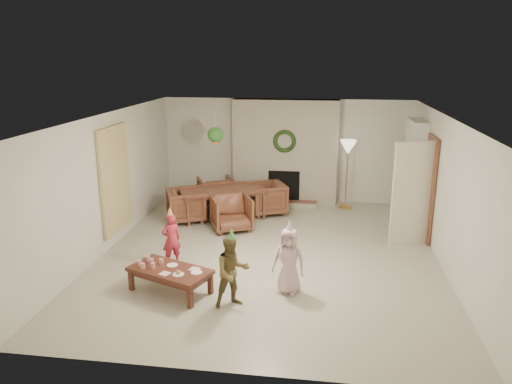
% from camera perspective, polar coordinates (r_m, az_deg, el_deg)
% --- Properties ---
extents(floor, '(7.00, 7.00, 0.00)m').
position_cam_1_polar(floor, '(8.96, 1.56, -7.25)').
color(floor, '#B7B29E').
rests_on(floor, ground).
extents(ceiling, '(7.00, 7.00, 0.00)m').
position_cam_1_polar(ceiling, '(8.30, 1.69, 8.84)').
color(ceiling, white).
rests_on(ceiling, wall_back).
extents(wall_back, '(7.00, 0.00, 7.00)m').
position_cam_1_polar(wall_back, '(11.94, 3.52, 4.90)').
color(wall_back, silver).
rests_on(wall_back, floor).
extents(wall_front, '(7.00, 0.00, 7.00)m').
position_cam_1_polar(wall_front, '(5.28, -2.72, -9.53)').
color(wall_front, silver).
rests_on(wall_front, floor).
extents(wall_left, '(0.00, 7.00, 7.00)m').
position_cam_1_polar(wall_left, '(9.35, -16.97, 1.15)').
color(wall_left, silver).
rests_on(wall_left, floor).
extents(wall_right, '(0.00, 7.00, 7.00)m').
position_cam_1_polar(wall_right, '(8.75, 21.54, -0.27)').
color(wall_right, silver).
rests_on(wall_right, floor).
extents(fireplace_mass, '(2.50, 0.40, 2.50)m').
position_cam_1_polar(fireplace_mass, '(11.74, 3.44, 4.72)').
color(fireplace_mass, '#4E2114').
rests_on(fireplace_mass, floor).
extents(fireplace_hearth, '(1.60, 0.30, 0.12)m').
position_cam_1_polar(fireplace_hearth, '(11.70, 3.20, -1.34)').
color(fireplace_hearth, maroon).
rests_on(fireplace_hearth, floor).
extents(fireplace_firebox, '(0.75, 0.12, 0.75)m').
position_cam_1_polar(fireplace_firebox, '(11.75, 3.30, 0.72)').
color(fireplace_firebox, black).
rests_on(fireplace_firebox, floor).
extents(fireplace_wreath, '(0.54, 0.10, 0.54)m').
position_cam_1_polar(fireplace_wreath, '(11.46, 3.37, 5.97)').
color(fireplace_wreath, '#1A3614').
rests_on(fireplace_wreath, fireplace_mass).
extents(floor_lamp_base, '(0.30, 0.30, 0.03)m').
position_cam_1_polar(floor_lamp_base, '(11.74, 10.42, -1.75)').
color(floor_lamp_base, gold).
rests_on(floor_lamp_base, floor).
extents(floor_lamp_post, '(0.03, 0.03, 1.46)m').
position_cam_1_polar(floor_lamp_post, '(11.54, 10.60, 1.76)').
color(floor_lamp_post, gold).
rests_on(floor_lamp_post, floor).
extents(floor_lamp_shade, '(0.39, 0.39, 0.32)m').
position_cam_1_polar(floor_lamp_shade, '(11.39, 10.78, 5.18)').
color(floor_lamp_shade, beige).
rests_on(floor_lamp_shade, floor_lamp_post).
extents(bookshelf_carcass, '(0.30, 1.00, 2.20)m').
position_cam_1_polar(bookshelf_carcass, '(10.93, 17.99, 2.32)').
color(bookshelf_carcass, white).
rests_on(bookshelf_carcass, floor).
extents(bookshelf_shelf_a, '(0.30, 0.92, 0.03)m').
position_cam_1_polar(bookshelf_shelf_a, '(11.09, 17.61, -0.94)').
color(bookshelf_shelf_a, white).
rests_on(bookshelf_shelf_a, bookshelf_carcass).
extents(bookshelf_shelf_b, '(0.30, 0.92, 0.03)m').
position_cam_1_polar(bookshelf_shelf_b, '(10.99, 17.78, 1.06)').
color(bookshelf_shelf_b, white).
rests_on(bookshelf_shelf_b, bookshelf_carcass).
extents(bookshelf_shelf_c, '(0.30, 0.92, 0.03)m').
position_cam_1_polar(bookshelf_shelf_c, '(10.90, 17.96, 3.09)').
color(bookshelf_shelf_c, white).
rests_on(bookshelf_shelf_c, bookshelf_carcass).
extents(bookshelf_shelf_d, '(0.30, 0.92, 0.03)m').
position_cam_1_polar(bookshelf_shelf_d, '(10.82, 18.14, 5.16)').
color(bookshelf_shelf_d, white).
rests_on(bookshelf_shelf_d, bookshelf_carcass).
extents(books_row_lower, '(0.20, 0.40, 0.24)m').
position_cam_1_polar(books_row_lower, '(10.91, 17.69, -0.46)').
color(books_row_lower, '#B82131').
rests_on(books_row_lower, bookshelf_shelf_a).
extents(books_row_mid, '(0.20, 0.44, 0.24)m').
position_cam_1_polar(books_row_mid, '(11.00, 17.70, 1.83)').
color(books_row_mid, '#285094').
rests_on(books_row_mid, bookshelf_shelf_b).
extents(books_row_upper, '(0.20, 0.36, 0.22)m').
position_cam_1_polar(books_row_upper, '(10.77, 18.00, 3.65)').
color(books_row_upper, '#A57723').
rests_on(books_row_upper, bookshelf_shelf_c).
extents(door_frame, '(0.05, 0.86, 2.04)m').
position_cam_1_polar(door_frame, '(9.93, 19.66, 0.37)').
color(door_frame, brown).
rests_on(door_frame, floor).
extents(door_leaf, '(0.77, 0.32, 2.00)m').
position_cam_1_polar(door_leaf, '(9.50, 17.84, -0.27)').
color(door_leaf, beige).
rests_on(door_leaf, floor).
extents(curtain_panel, '(0.06, 1.20, 2.00)m').
position_cam_1_polar(curtain_panel, '(9.51, -16.26, 1.44)').
color(curtain_panel, beige).
rests_on(curtain_panel, wall_left).
extents(dining_table, '(2.11, 1.70, 0.65)m').
position_cam_1_polar(dining_table, '(10.79, -3.89, -1.36)').
color(dining_table, brown).
rests_on(dining_table, floor).
extents(dining_chair_near, '(1.03, 1.04, 0.72)m').
position_cam_1_polar(dining_chair_near, '(10.03, -2.89, -2.50)').
color(dining_chair_near, brown).
rests_on(dining_chair_near, floor).
extents(dining_chair_far, '(1.03, 1.04, 0.72)m').
position_cam_1_polar(dining_chair_far, '(11.55, -4.77, -0.04)').
color(dining_chair_far, brown).
rests_on(dining_chair_far, floor).
extents(dining_chair_left, '(1.04, 1.03, 0.72)m').
position_cam_1_polar(dining_chair_left, '(10.65, -8.18, -1.53)').
color(dining_chair_left, brown).
rests_on(dining_chair_left, floor).
extents(dining_chair_right, '(1.04, 1.03, 0.72)m').
position_cam_1_polar(dining_chair_right, '(11.03, 1.27, -0.75)').
color(dining_chair_right, brown).
rests_on(dining_chair_right, floor).
extents(hanging_plant_cord, '(0.01, 0.01, 0.70)m').
position_cam_1_polar(hanging_plant_cord, '(10.03, -4.83, 7.99)').
color(hanging_plant_cord, tan).
rests_on(hanging_plant_cord, ceiling).
extents(hanging_plant_pot, '(0.16, 0.16, 0.12)m').
position_cam_1_polar(hanging_plant_pot, '(10.08, -4.79, 6.02)').
color(hanging_plant_pot, '#A75935').
rests_on(hanging_plant_pot, hanging_plant_cord).
extents(hanging_plant_foliage, '(0.32, 0.32, 0.32)m').
position_cam_1_polar(hanging_plant_foliage, '(10.06, -4.80, 6.69)').
color(hanging_plant_foliage, '#1D4D19').
rests_on(hanging_plant_foliage, hanging_plant_pot).
extents(coffee_table_top, '(1.39, 1.04, 0.06)m').
position_cam_1_polar(coffee_table_top, '(7.57, -10.08, -9.06)').
color(coffee_table_top, '#55281C').
rests_on(coffee_table_top, floor).
extents(coffee_table_apron, '(1.26, 0.92, 0.08)m').
position_cam_1_polar(coffee_table_apron, '(7.60, -10.05, -9.52)').
color(coffee_table_apron, '#55281C').
rests_on(coffee_table_apron, floor).
extents(coffee_leg_fl, '(0.09, 0.09, 0.33)m').
position_cam_1_polar(coffee_leg_fl, '(7.84, -14.44, -10.00)').
color(coffee_leg_fl, '#55281C').
rests_on(coffee_leg_fl, floor).
extents(coffee_leg_fr, '(0.09, 0.09, 0.33)m').
position_cam_1_polar(coffee_leg_fr, '(7.16, -7.76, -12.21)').
color(coffee_leg_fr, '#55281C').
rests_on(coffee_leg_fr, floor).
extents(coffee_leg_bl, '(0.09, 0.09, 0.33)m').
position_cam_1_polar(coffee_leg_bl, '(8.17, -11.96, -8.73)').
color(coffee_leg_bl, '#55281C').
rests_on(coffee_leg_bl, floor).
extents(coffee_leg_br, '(0.09, 0.09, 0.33)m').
position_cam_1_polar(coffee_leg_br, '(7.52, -5.37, -10.68)').
color(coffee_leg_br, '#55281C').
rests_on(coffee_leg_br, floor).
extents(cup_a, '(0.09, 0.09, 0.09)m').
position_cam_1_polar(cup_a, '(7.74, -13.54, -8.11)').
color(cup_a, white).
rests_on(cup_a, coffee_table_top).
extents(cup_b, '(0.09, 0.09, 0.09)m').
position_cam_1_polar(cup_b, '(7.87, -12.59, -7.65)').
color(cup_b, white).
rests_on(cup_b, coffee_table_top).
extents(cup_c, '(0.09, 0.09, 0.09)m').
position_cam_1_polar(cup_c, '(7.64, -13.15, -8.43)').
color(cup_c, white).
rests_on(cup_c, coffee_table_top).
extents(cup_d, '(0.09, 0.09, 0.09)m').
position_cam_1_polar(cup_d, '(7.77, -12.19, -7.95)').
color(cup_d, white).
rests_on(cup_d, coffee_table_top).
extents(cup_e, '(0.09, 0.09, 0.09)m').
position_cam_1_polar(cup_e, '(7.61, -12.01, -8.47)').
color(cup_e, white).
rests_on(cup_e, coffee_table_top).
extents(cup_f, '(0.09, 0.09, 0.09)m').
position_cam_1_polar(cup_f, '(7.74, -11.06, -7.98)').
color(cup_f, white).
rests_on(cup_f, coffee_table_top).
extents(plate_a, '(0.22, 0.22, 0.01)m').
position_cam_1_polar(plate_a, '(7.67, -9.81, -8.46)').
color(plate_a, white).
rests_on(plate_a, coffee_table_top).
extents(plate_b, '(0.22, 0.22, 0.01)m').
position_cam_1_polar(plate_b, '(7.35, -9.11, -9.53)').
color(plate_b, white).
rests_on(plate_b, coffee_table_top).
extents(plate_c, '(0.22, 0.22, 0.01)m').
position_cam_1_polar(plate_c, '(7.38, -7.00, -9.34)').
color(plate_c, white).
rests_on(plate_c, coffee_table_top).
extents(food_scoop, '(0.09, 0.09, 0.07)m').
position_cam_1_polar(food_scoop, '(7.34, -9.12, -9.26)').
color(food_scoop, tan).
rests_on(food_scoop, plate_b).
extents(napkin_left, '(0.19, 0.19, 0.01)m').
position_cam_1_polar(napkin_left, '(7.41, -10.66, -9.39)').
color(napkin_left, beige).
rests_on(napkin_left, coffee_table_top).
extents(napkin_right, '(0.19, 0.19, 0.01)m').
position_cam_1_polar(napkin_right, '(7.49, -7.24, -8.97)').
color(napkin_right, beige).
rests_on(napkin_right, coffee_table_top).
extents(child_red, '(0.40, 0.38, 0.92)m').
position_cam_1_polar(child_red, '(8.48, -9.93, -5.51)').
color(child_red, '#AD2532').
rests_on(child_red, floor).
extents(party_hat_red, '(0.16, 0.16, 0.17)m').
position_cam_1_polar(party_hat_red, '(8.31, -10.09, -2.31)').
color(party_hat_red, '#EDD04F').
rests_on(party_hat_red, child_red).
extents(child_plaid, '(0.64, 0.60, 1.06)m').
position_cam_1_polar(child_plaid, '(7.01, -2.82, -9.33)').
color(child_plaid, brown).
rests_on(child_plaid, floor).
extents(party_hat_plaid, '(0.14, 0.14, 0.17)m').
position_cam_1_polar(party_hat_plaid, '(6.79, -2.89, -4.98)').
color(party_hat_plaid, '#4AAD4F').
rests_on(party_hat_plaid, child_plaid).
extents(child_pink, '(0.57, 0.44, 1.03)m').
position_cam_1_polar(child_pink, '(7.40, 3.87, -8.07)').
color(child_pink, beige).
rests_on(child_pink, floor).
extents(party_hat_pink, '(0.18, 0.18, 0.19)m').
position_cam_1_polar(party_hat_pink, '(7.20, 3.96, -4.01)').
color(party_hat_pink, silver).
rests_on(party_hat_pink, child_pink).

